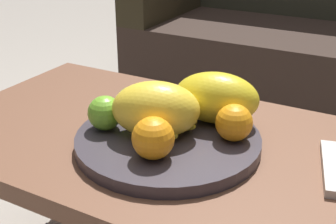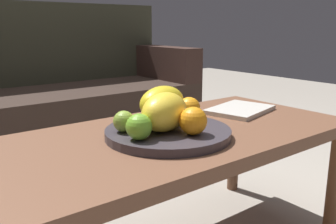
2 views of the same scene
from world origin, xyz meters
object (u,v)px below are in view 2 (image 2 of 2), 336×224
apple_front (139,127)px  magazine (240,110)px  coffee_table (177,146)px  apple_left (124,121)px  melon_large_front (163,102)px  couch (51,104)px  banana_bunch (156,119)px  fruit_bowl (168,133)px  orange_front (193,121)px  melon_smaller_beside (164,112)px  orange_left (189,108)px

apple_front → magazine: apple_front is taller
coffee_table → apple_left: bearing=173.0°
coffee_table → melon_large_front: size_ratio=6.55×
couch → banana_bunch: size_ratio=10.86×
fruit_bowl → apple_front: size_ratio=5.25×
couch → apple_front: (-0.23, -1.32, 0.19)m
orange_front → magazine: size_ratio=0.31×
fruit_bowl → coffee_table: bearing=26.7°
coffee_table → apple_left: 0.21m
apple_front → melon_large_front: bearing=37.5°
melon_smaller_beside → banana_bunch: bearing=100.3°
melon_large_front → banana_bunch: melon_large_front is taller
coffee_table → couch: couch is taller
melon_smaller_beside → orange_front: bearing=-63.0°
melon_smaller_beside → orange_left: size_ratio=2.37×
coffee_table → magazine: size_ratio=4.64×
couch → melon_large_front: (-0.05, -1.18, 0.21)m
fruit_bowl → melon_large_front: melon_large_front is taller
coffee_table → apple_left: size_ratio=18.97×
coffee_table → orange_front: orange_front is taller
melon_large_front → magazine: bearing=-2.9°
orange_front → couch: bearing=86.2°
apple_front → banana_bunch: apple_front is taller
couch → orange_left: bearing=-89.5°
melon_smaller_beside → orange_front: 0.09m
apple_left → banana_bunch: size_ratio=0.39×
orange_front → apple_front: 0.15m
orange_front → apple_left: size_ratio=1.27×
melon_large_front → banana_bunch: 0.12m
fruit_bowl → magazine: bearing=11.8°
banana_bunch → fruit_bowl: bearing=-40.6°
orange_left → apple_left: (-0.24, 0.01, -0.01)m
melon_large_front → banana_bunch: bearing=-137.0°
orange_front → melon_smaller_beside: bearing=117.0°
melon_smaller_beside → coffee_table: bearing=26.9°
orange_left → apple_front: bearing=-161.6°
coffee_table → melon_smaller_beside: melon_smaller_beside is taller
apple_front → apple_left: size_ratio=1.15×
coffee_table → couch: 1.26m
orange_front → banana_bunch: orange_front is taller
melon_large_front → banana_bunch: (-0.09, -0.08, -0.03)m
fruit_bowl → orange_left: size_ratio=5.10×
melon_smaller_beside → apple_left: 0.12m
coffee_table → apple_front: 0.22m
orange_front → orange_left: size_ratio=1.08×
coffee_table → melon_smaller_beside: 0.16m
couch → orange_front: bearing=-93.8°
coffee_table → orange_left: bearing=14.3°
orange_left → magazine: orange_left is taller
fruit_bowl → orange_front: bearing=-78.1°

